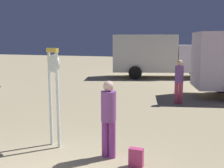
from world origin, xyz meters
TOP-DOWN VIEW (x-y plane):
  - standing_clock at (-0.95, 2.14)m, footprint 0.41×0.24m
  - person_near_clock at (0.51, 1.97)m, footprint 0.33×0.33m
  - backpack at (1.21, 1.71)m, footprint 0.29×0.18m
  - person_distant at (1.36, 7.86)m, footprint 0.35×0.35m
  - box_truck_near at (-1.21, 15.75)m, footprint 6.88×4.13m

SIDE VIEW (x-z plane):
  - backpack at x=1.21m, z-range 0.00..0.39m
  - person_near_clock at x=0.51m, z-range 0.10..1.81m
  - person_distant at x=1.36m, z-range 0.11..1.91m
  - standing_clock at x=-0.95m, z-range 0.26..2.64m
  - box_truck_near at x=-1.21m, z-range 0.12..3.11m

